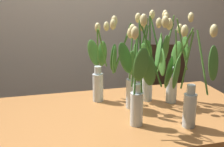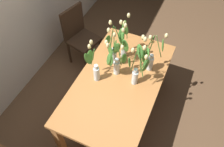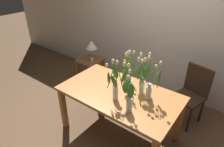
% 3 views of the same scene
% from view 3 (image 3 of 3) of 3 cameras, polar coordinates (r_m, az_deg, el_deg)
% --- Properties ---
extents(ground_plane, '(18.00, 18.00, 0.00)m').
position_cam_3_polar(ground_plane, '(3.10, 1.93, -16.75)').
color(ground_plane, brown).
extents(room_wall_rear, '(9.00, 0.10, 2.70)m').
position_cam_3_polar(room_wall_rear, '(3.60, 16.62, 13.99)').
color(room_wall_rear, silver).
rests_on(room_wall_rear, ground).
extents(dining_table, '(1.60, 0.90, 0.74)m').
position_cam_3_polar(dining_table, '(2.67, 2.17, -7.08)').
color(dining_table, '#B7753D').
rests_on(dining_table, ground).
extents(tulip_vase_0, '(0.23, 0.24, 0.57)m').
position_cam_3_polar(tulip_vase_0, '(2.51, 8.80, -1.28)').
color(tulip_vase_0, silver).
rests_on(tulip_vase_0, dining_table).
extents(tulip_vase_1, '(0.24, 0.24, 0.56)m').
position_cam_3_polar(tulip_vase_1, '(2.19, 4.91, -6.69)').
color(tulip_vase_1, silver).
rests_on(tulip_vase_1, dining_table).
extents(tulip_vase_2, '(0.17, 0.21, 0.55)m').
position_cam_3_polar(tulip_vase_2, '(2.53, 4.52, -1.51)').
color(tulip_vase_2, silver).
rests_on(tulip_vase_2, dining_table).
extents(tulip_vase_3, '(0.25, 0.22, 0.59)m').
position_cam_3_polar(tulip_vase_3, '(2.33, 1.01, -3.11)').
color(tulip_vase_3, silver).
rests_on(tulip_vase_3, dining_table).
extents(tulip_vase_4, '(0.25, 0.21, 0.58)m').
position_cam_3_polar(tulip_vase_4, '(2.41, 10.94, -2.82)').
color(tulip_vase_4, silver).
rests_on(tulip_vase_4, dining_table).
extents(tulip_vase_5, '(0.15, 0.16, 0.50)m').
position_cam_3_polar(tulip_vase_5, '(2.74, 4.37, 0.48)').
color(tulip_vase_5, silver).
rests_on(tulip_vase_5, dining_table).
extents(dining_chair, '(0.49, 0.49, 0.93)m').
position_cam_3_polar(dining_chair, '(3.24, 22.38, -5.02)').
color(dining_chair, '#382619').
rests_on(dining_chair, ground).
extents(side_table, '(0.44, 0.44, 0.55)m').
position_cam_3_polar(side_table, '(4.03, -6.40, 2.65)').
color(side_table, brown).
rests_on(side_table, ground).
extents(table_lamp, '(0.22, 0.22, 0.40)m').
position_cam_3_polar(table_lamp, '(3.84, -6.07, 8.23)').
color(table_lamp, olive).
rests_on(table_lamp, side_table).
extents(pillar_candle, '(0.06, 0.06, 0.07)m').
position_cam_3_polar(pillar_candle, '(3.86, -5.94, 3.95)').
color(pillar_candle, beige).
rests_on(pillar_candle, side_table).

